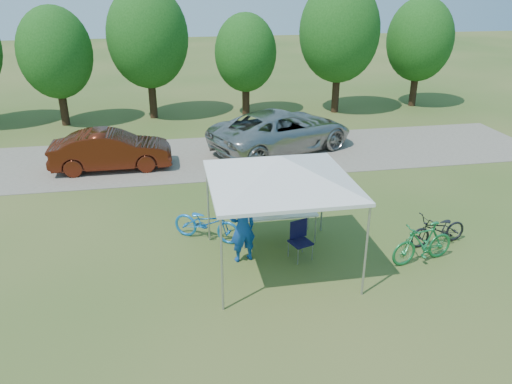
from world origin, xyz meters
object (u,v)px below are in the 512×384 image
folding_table (277,213)px  minivan (282,131)px  bike_blue (207,223)px  bike_green (423,243)px  folding_chair (300,236)px  cooler (270,206)px  sedan (111,150)px  cyclist (243,228)px  bike_dark (438,229)px

folding_table → minivan: (1.74, 7.02, 0.06)m
bike_blue → bike_green: 5.33m
folding_table → folding_chair: bearing=-70.2°
folding_table → cooler: (-0.20, -0.00, 0.21)m
folding_chair → cooler: size_ratio=2.00×
minivan → sedan: 6.43m
bike_blue → sedan: bearing=56.5°
bike_green → minivan: (-1.41, 8.73, 0.32)m
bike_green → folding_table: bearing=-129.3°
cyclist → bike_blue: cyclist is taller
cooler → bike_dark: (4.15, -1.00, -0.54)m
folding_chair → folding_table: bearing=90.6°
bike_blue → bike_dark: (5.74, -1.30, -0.06)m
sedan → minivan: bearing=-82.6°
folding_chair → cyclist: cyclist is taller
bike_dark → minivan: minivan is taller
folding_chair → bike_blue: 2.47m
bike_blue → bike_dark: bike_blue is taller
folding_chair → cyclist: (-1.38, 0.08, 0.33)m
folding_table → minivan: bearing=76.1°
cyclist → bike_dark: 5.01m
bike_green → sedan: 11.02m
folding_table → bike_dark: (3.95, -1.00, -0.33)m
folding_table → cyclist: (-1.04, -0.87, 0.11)m
cooler → bike_green: 3.79m
sedan → cyclist: bearing=-153.5°
cyclist → bike_blue: 1.45m
cooler → cyclist: cyclist is taller
cyclist → sedan: cyclist is taller
folding_table → folding_chair: 1.03m
cooler → sedan: size_ratio=0.11×
bike_green → sedan: sedan is taller
bike_dark → minivan: 8.33m
folding_chair → bike_blue: size_ratio=0.50×
folding_chair → bike_green: size_ratio=0.55×
folding_table → bike_green: 3.59m
bike_blue → sedan: size_ratio=0.44×
cooler → bike_dark: size_ratio=0.28×
minivan → sedan: minivan is taller
cyclist → cooler: bearing=-148.2°
bike_green → bike_dark: bearing=120.5°
folding_chair → minivan: bearing=60.9°
folding_chair → cooler: 1.17m
cooler → cyclist: bearing=-133.8°
folding_chair → sedan: bearing=106.0°
bike_green → bike_dark: 1.08m
folding_chair → bike_blue: bearing=130.5°
bike_green → bike_blue: bearing=-123.0°
folding_chair → bike_dark: 3.62m
bike_dark → folding_chair: bearing=-100.3°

